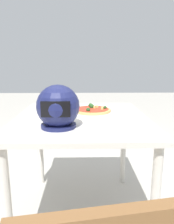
{
  "coord_description": "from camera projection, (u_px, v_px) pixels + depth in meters",
  "views": [
    {
      "loc": [
        -0.01,
        1.47,
        1.14
      ],
      "look_at": [
        -0.04,
        -0.06,
        0.8
      ],
      "focal_mm": 34.62,
      "sensor_mm": 36.0,
      "label": 1
    }
  ],
  "objects": [
    {
      "name": "pizza_plate",
      "position": [
        92.0,
        112.0,
        1.62
      ],
      "size": [
        0.31,
        0.31,
        0.01
      ],
      "primitive_type": "cylinder",
      "color": "white",
      "rests_on": "dining_table"
    },
    {
      "name": "ground_plane",
      "position": [
        82.0,
        213.0,
        1.68
      ],
      "size": [
        14.0,
        14.0,
        0.0
      ],
      "primitive_type": "plane",
      "color": "#B2ADA3"
    },
    {
      "name": "dining_table",
      "position": [
        82.0,
        130.0,
        1.53
      ],
      "size": [
        0.91,
        1.03,
        0.78
      ],
      "color": "beige",
      "rests_on": "ground"
    },
    {
      "name": "pizza",
      "position": [
        92.0,
        110.0,
        1.62
      ],
      "size": [
        0.28,
        0.28,
        0.05
      ],
      "color": "tan",
      "rests_on": "pizza_plate"
    },
    {
      "name": "motorcycle_helmet",
      "position": [
        58.0,
        107.0,
        1.23
      ],
      "size": [
        0.25,
        0.25,
        0.25
      ],
      "color": "#191E4C",
      "rests_on": "dining_table"
    }
  ]
}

